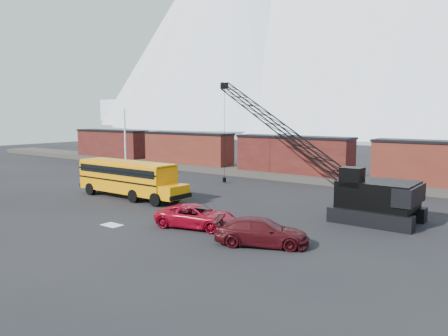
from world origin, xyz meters
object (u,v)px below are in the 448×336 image
object	(u,v)px
maroon_suv	(262,232)
crawler_crane	(278,127)
school_bus	(129,178)
red_pickup	(197,216)

from	to	relation	value
maroon_suv	crawler_crane	world-z (taller)	crawler_crane
crawler_crane	maroon_suv	bearing A→B (deg)	-63.37
school_bus	crawler_crane	world-z (taller)	crawler_crane
school_bus	crawler_crane	bearing A→B (deg)	38.28
red_pickup	school_bus	bearing A→B (deg)	55.42
school_bus	maroon_suv	bearing A→B (deg)	-16.18
school_bus	crawler_crane	xyz separation A→B (m)	(10.20, 8.05, 4.43)
red_pickup	crawler_crane	world-z (taller)	crawler_crane
maroon_suv	school_bus	bearing A→B (deg)	48.95
crawler_crane	red_pickup	bearing A→B (deg)	-85.08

